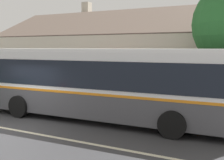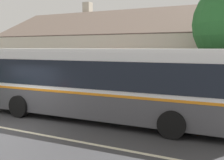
% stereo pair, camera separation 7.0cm
% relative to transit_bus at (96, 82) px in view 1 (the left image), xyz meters
% --- Properties ---
extents(ground_plane, '(300.00, 300.00, 0.00)m').
position_rel_transit_bus_xyz_m(ground_plane, '(-2.33, -2.90, -1.68)').
color(ground_plane, '#38383A').
extents(sidewalk_far, '(60.00, 3.00, 0.15)m').
position_rel_transit_bus_xyz_m(sidewalk_far, '(-2.33, 3.10, -1.60)').
color(sidewalk_far, '#ADAAA3').
rests_on(sidewalk_far, ground).
extents(lane_divider_stripe, '(60.00, 0.16, 0.01)m').
position_rel_transit_bus_xyz_m(lane_divider_stripe, '(-2.33, -2.90, -1.67)').
color(lane_divider_stripe, beige).
rests_on(lane_divider_stripe, ground).
extents(community_building, '(22.86, 10.55, 7.33)m').
position_rel_transit_bus_xyz_m(community_building, '(-1.92, 10.99, 0.45)').
color(community_building, beige).
rests_on(community_building, ground).
extents(transit_bus, '(12.14, 3.01, 3.11)m').
position_rel_transit_bus_xyz_m(transit_bus, '(0.00, 0.00, 0.00)').
color(transit_bus, '#47474C').
rests_on(transit_bus, ground).
extents(bench_by_building, '(1.56, 0.51, 0.94)m').
position_rel_transit_bus_xyz_m(bench_by_building, '(-5.35, 2.39, -1.11)').
color(bench_by_building, '#4C4C4C').
rests_on(bench_by_building, sidewalk_far).
extents(bike_rack, '(1.16, 0.06, 0.78)m').
position_rel_transit_bus_xyz_m(bike_rack, '(-9.29, 2.94, -0.99)').
color(bike_rack, slate).
rests_on(bike_rack, sidewalk_far).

